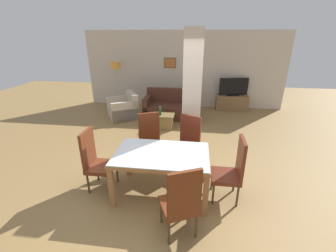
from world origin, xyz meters
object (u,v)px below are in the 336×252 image
sofa (172,108)px  bottle (160,112)px  dining_chair_far_left (150,139)px  dining_chair_far_right (188,142)px  armchair (124,109)px  tv_screen (234,87)px  tv_stand (232,103)px  floor_lamp (116,70)px  dining_chair_near_right (181,202)px  coffee_table (163,121)px  dining_chair_head_right (232,169)px  dining_chair_head_left (96,159)px  dining_table (162,162)px

sofa → bottle: (-0.21, -1.11, 0.22)m
dining_chair_far_left → dining_chair_far_right: bearing=153.8°
armchair → tv_screen: (3.62, 1.29, 0.55)m
dining_chair_far_right → armchair: size_ratio=0.89×
tv_stand → floor_lamp: 4.32m
dining_chair_near_right → dining_chair_far_left: bearing=89.2°
dining_chair_near_right → coffee_table: 3.83m
dining_chair_head_right → tv_screen: bearing=-7.7°
dining_chair_far_left → tv_stand: bearing=-141.3°
sofa → tv_stand: bearing=-154.7°
sofa → floor_lamp: bearing=-19.1°
armchair → coffee_table: 1.60m
coffee_table → dining_chair_head_right: bearing=-61.7°
armchair → tv_screen: size_ratio=1.22×
dining_chair_head_left → sofa: dining_chair_head_left is taller
dining_chair_near_right → dining_chair_head_right: size_ratio=1.00×
dining_chair_head_left → floor_lamp: floor_lamp is taller
dining_chair_head_left → armchair: dining_chair_head_left is taller
tv_stand → tv_screen: tv_screen is taller
dining_table → dining_chair_head_left: (-1.15, 0.00, -0.05)m
bottle → tv_stand: (2.28, 2.10, -0.25)m
armchair → tv_stand: armchair is taller
armchair → dining_chair_head_left: bearing=159.9°
dining_chair_head_left → bottle: bearing=166.6°
sofa → floor_lamp: floor_lamp is taller
dining_chair_far_right → armchair: 3.53m
armchair → coffee_table: size_ratio=1.95×
dining_chair_far_left → tv_stand: size_ratio=0.98×
dining_chair_near_right → dining_chair_head_right: 1.15m
bottle → dining_table: bearing=-80.1°
dining_chair_far_left → armchair: size_ratio=0.89×
dining_table → floor_lamp: size_ratio=0.93×
dining_chair_head_left → dining_chair_head_right: bearing=90.0°
tv_stand → floor_lamp: size_ratio=0.68×
dining_chair_head_left → tv_screen: tv_screen is taller
dining_chair_far_left → dining_chair_far_right: 0.77m
dining_chair_near_right → tv_stand: dining_chair_near_right is taller
dining_chair_far_right → tv_stand: (1.41, 4.03, -0.30)m
dining_chair_head_left → sofa: 4.02m
dining_chair_far_right → coffee_table: bearing=-44.5°
tv_screen → sofa: bearing=15.0°
dining_chair_far_right → sofa: size_ratio=0.62×
coffee_table → floor_lamp: (-1.95, 1.77, 1.18)m
dining_chair_head_left → dining_chair_far_right: bearing=119.5°
dining_chair_near_right → dining_chair_head_left: bearing=126.7°
dining_table → dining_chair_far_right: size_ratio=1.41×
dining_chair_far_right → dining_table: bearing=90.0°
dining_chair_head_left → dining_chair_near_right: bearing=60.7°
dining_table → dining_chair_near_right: 0.94m
dining_chair_far_right → armchair: bearing=-27.3°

